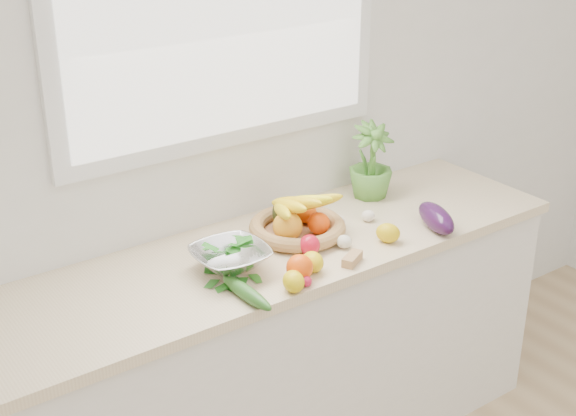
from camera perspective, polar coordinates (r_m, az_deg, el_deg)
back_wall at (r=2.88m, az=-4.57°, el=7.35°), size 4.50×0.02×2.70m
counter_cabinet at (r=3.05m, az=-1.00°, el=-10.78°), size 2.20×0.58×0.86m
countertop at (r=2.82m, az=-1.06°, el=-3.26°), size 2.24×0.62×0.04m
orange_loose at (r=2.59m, az=0.83°, el=-4.27°), size 0.11×0.11×0.09m
lemon_a at (r=2.65m, az=1.78°, el=-3.85°), size 0.08×0.10×0.07m
lemon_b at (r=2.53m, az=0.39°, el=-5.25°), size 0.09×0.10×0.07m
lemon_c at (r=2.86m, az=7.12°, el=-1.77°), size 0.11×0.11×0.07m
apple at (r=2.75m, az=1.54°, el=-2.65°), size 0.09×0.09×0.07m
ginger at (r=2.72m, az=4.59°, el=-3.62°), size 0.10×0.08×0.03m
garlic_a at (r=2.96m, az=3.57°, el=-0.95°), size 0.05×0.05×0.04m
garlic_b at (r=3.02m, az=5.72°, el=-0.55°), size 0.06×0.06×0.04m
garlic_c at (r=2.81m, az=4.01°, el=-2.40°), size 0.07×0.07×0.05m
eggplant at (r=2.98m, az=10.49°, el=-0.70°), size 0.15×0.24×0.09m
cucumber at (r=2.50m, az=-2.97°, el=-6.05°), size 0.06×0.26×0.05m
radish at (r=2.57m, az=1.32°, el=-5.24°), size 0.04×0.04×0.04m
potted_herb at (r=3.19m, az=5.91°, el=3.26°), size 0.19×0.19×0.32m
fruit_basket at (r=2.88m, az=0.62°, el=-1.03°), size 0.43×0.43×0.18m
colander_with_spinach at (r=2.64m, az=-4.12°, el=-3.24°), size 0.26×0.26×0.13m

